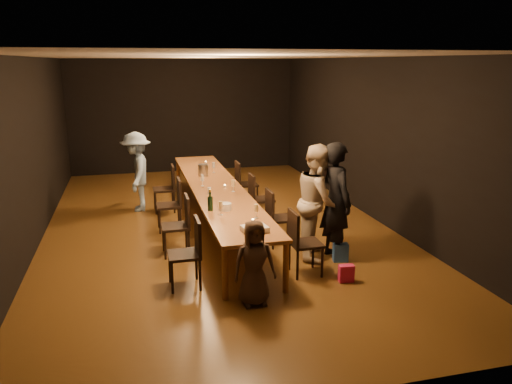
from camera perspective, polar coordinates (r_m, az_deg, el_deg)
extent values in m
plane|color=#482C12|center=(9.18, -4.50, -3.89)|extent=(10.00, 10.00, 0.00)
cube|color=black|center=(13.73, -8.28, 8.59)|extent=(6.00, 0.04, 3.00)
cube|color=black|center=(4.11, 7.27, -5.51)|extent=(6.00, 0.04, 3.00)
cube|color=black|center=(8.84, -24.29, 4.16)|extent=(0.04, 10.00, 3.00)
cube|color=black|center=(9.77, 13.01, 5.96)|extent=(0.04, 10.00, 3.00)
cube|color=silver|center=(8.71, -4.91, 15.18)|extent=(6.00, 10.00, 0.04)
cube|color=brown|center=(8.98, -4.59, 0.50)|extent=(0.90, 6.00, 0.05)
cylinder|color=brown|center=(6.32, -3.57, -9.28)|extent=(0.08, 0.08, 0.70)
cylinder|color=brown|center=(6.50, 3.44, -8.57)|extent=(0.08, 0.08, 0.70)
cylinder|color=brown|center=(11.81, -8.88, 1.94)|extent=(0.08, 0.08, 0.70)
cylinder|color=brown|center=(11.91, -5.05, 2.16)|extent=(0.08, 0.08, 0.70)
imported|color=black|center=(7.55, 9.12, -1.04)|extent=(0.52, 0.71, 1.79)
imported|color=beige|center=(7.59, 7.17, -1.06)|extent=(0.91, 1.02, 1.74)
imported|color=#8BAED7|center=(10.22, -13.46, 2.27)|extent=(0.66, 1.06, 1.58)
imported|color=#412F24|center=(6.13, -0.19, -8.10)|extent=(0.53, 0.35, 1.08)
cube|color=#D7205E|center=(6.99, 10.28, -9.14)|extent=(0.21, 0.13, 0.24)
cube|color=#295AB3|center=(7.66, 9.63, -6.81)|extent=(0.24, 0.19, 0.27)
cube|color=white|center=(6.56, -0.15, -4.24)|extent=(0.36, 0.30, 0.07)
cube|color=black|center=(6.52, -0.09, -4.00)|extent=(0.12, 0.10, 0.00)
cube|color=red|center=(6.61, -0.29, -3.75)|extent=(0.17, 0.05, 0.00)
cylinder|color=white|center=(7.51, -3.54, -1.69)|extent=(0.21, 0.21, 0.11)
cylinder|color=#ACABB0|center=(9.85, -6.05, 2.54)|extent=(0.22, 0.22, 0.22)
cylinder|color=#B2B7B2|center=(6.97, -0.36, -3.27)|extent=(0.05, 0.05, 0.03)
cylinder|color=#B2B7B2|center=(8.93, -3.57, 0.70)|extent=(0.05, 0.05, 0.03)
cylinder|color=#B2B7B2|center=(11.10, -5.77, 3.42)|extent=(0.05, 0.05, 0.03)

